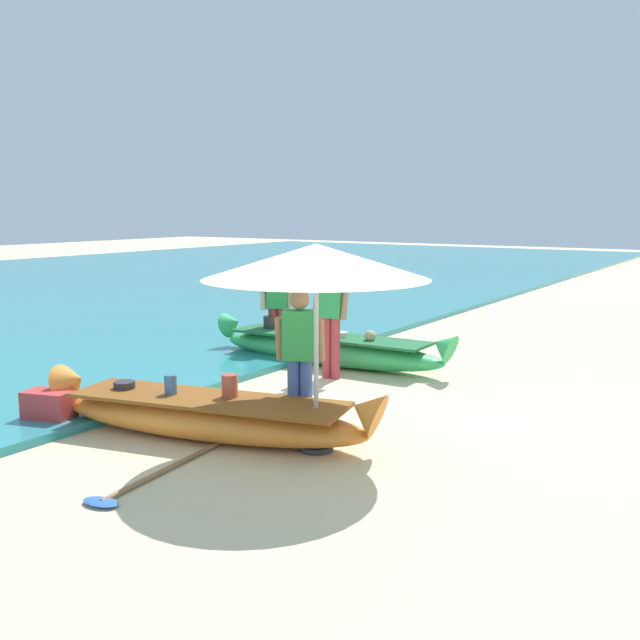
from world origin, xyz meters
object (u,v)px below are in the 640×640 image
patio_umbrella_large (316,263)px  cooler_box (49,408)px  person_vendor_hatted (331,306)px  person_tourist_customer (300,354)px  boat_orange_foreground (208,415)px  boat_green_midground (328,348)px  person_vendor_assistant (276,298)px  paddle (146,479)px

patio_umbrella_large → cooler_box: 3.69m
person_vendor_hatted → person_tourist_customer: (1.16, -2.48, -0.16)m
person_tourist_customer → boat_orange_foreground: bearing=-140.1°
boat_orange_foreground → cooler_box: size_ratio=7.31×
boat_green_midground → person_vendor_hatted: (0.53, -0.76, 0.82)m
boat_orange_foreground → cooler_box: (-1.86, -0.67, -0.05)m
boat_green_midground → cooler_box: bearing=-101.7°
person_vendor_hatted → person_tourist_customer: person_vendor_hatted is taller
person_vendor_assistant → patio_umbrella_large: (3.39, -3.85, 0.99)m
paddle → cooler_box: bearing=164.4°
person_vendor_hatted → paddle: 4.63m
person_vendor_hatted → person_tourist_customer: size_ratio=1.14×
cooler_box → boat_orange_foreground: bearing=2.6°
boat_green_midground → person_vendor_assistant: (-1.25, 0.28, 0.71)m
person_vendor_hatted → person_vendor_assistant: person_vendor_hatted is taller
cooler_box → paddle: 2.36m
boat_orange_foreground → cooler_box: bearing=-160.2°
person_tourist_customer → person_vendor_assistant: bearing=129.9°
person_tourist_customer → person_vendor_assistant: (-2.95, 3.52, 0.06)m
cooler_box → paddle: (2.26, -0.63, -0.18)m
patio_umbrella_large → cooler_box: (-3.09, -0.99, -1.77)m
person_tourist_customer → patio_umbrella_large: 1.19m
boat_orange_foreground → person_tourist_customer: bearing=39.9°
person_vendor_assistant → person_vendor_hatted: bearing=-30.2°
patio_umbrella_large → paddle: bearing=-116.9°
person_tourist_customer → paddle: (-0.38, -1.96, -0.90)m
patio_umbrella_large → paddle: size_ratio=1.26×
person_tourist_customer → patio_umbrella_large: size_ratio=0.70×
paddle → boat_green_midground: bearing=104.2°
boat_orange_foreground → person_tourist_customer: person_tourist_customer is taller
boat_green_midground → cooler_box: 4.66m
boat_green_midground → boat_orange_foreground: bearing=-76.8°
person_tourist_customer → boat_green_midground: bearing=117.7°
boat_orange_foreground → person_vendor_hatted: (-0.38, 3.13, 0.83)m
boat_orange_foreground → person_vendor_assistant: 4.75m
person_tourist_customer → cooler_box: person_tourist_customer is taller
patio_umbrella_large → cooler_box: size_ratio=4.20×
boat_green_midground → paddle: size_ratio=2.35×
boat_green_midground → person_vendor_assistant: person_vendor_assistant is taller
person_vendor_assistant → boat_orange_foreground: bearing=-62.6°
boat_green_midground → paddle: 5.37m
boat_orange_foreground → paddle: bearing=-72.9°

